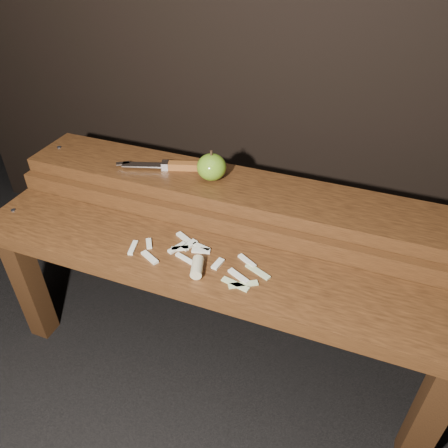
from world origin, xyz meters
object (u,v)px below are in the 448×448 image
(bench_front_tier, at_px, (206,285))
(apple, at_px, (212,167))
(knife, at_px, (175,166))
(bench_rear_tier, at_px, (238,212))

(bench_front_tier, bearing_deg, apple, 108.32)
(apple, relative_size, knife, 0.34)
(knife, bearing_deg, bench_rear_tier, -4.77)
(bench_rear_tier, relative_size, apple, 14.82)
(bench_rear_tier, distance_m, knife, 0.21)
(bench_front_tier, distance_m, bench_rear_tier, 0.23)
(bench_front_tier, bearing_deg, bench_rear_tier, 90.00)
(apple, bearing_deg, bench_rear_tier, -3.23)
(bench_rear_tier, relative_size, knife, 5.05)
(bench_rear_tier, xyz_separation_m, apple, (-0.08, 0.00, 0.12))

